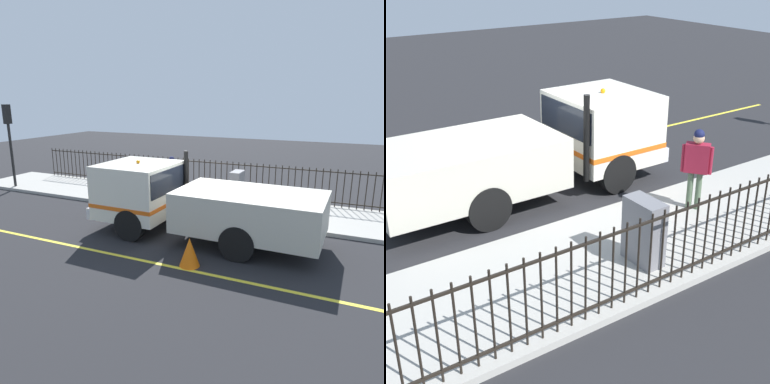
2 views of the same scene
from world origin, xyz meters
TOP-DOWN VIEW (x-y plane):
  - ground_plane at (0.00, 0.00)m, footprint 54.05×54.05m
  - sidewalk_slab at (3.00, 0.00)m, footprint 3.17×24.57m
  - lane_marking at (-2.43, 0.00)m, footprint 0.12×22.11m
  - work_truck at (-0.33, 0.39)m, footprint 2.41×6.97m
  - worker_standing at (2.57, 2.40)m, footprint 0.54×0.49m
  - iron_fence at (4.41, 0.00)m, footprint 0.04×20.92m
  - traffic_light_near at (1.79, 10.27)m, footprint 0.32×0.24m
  - utility_cabinet at (3.61, 0.05)m, footprint 0.78×0.40m
  - traffic_cone at (-2.19, -0.58)m, footprint 0.52×0.52m

SIDE VIEW (x-z plane):
  - ground_plane at x=0.00m, z-range 0.00..0.00m
  - lane_marking at x=-2.43m, z-range 0.00..0.01m
  - sidewalk_slab at x=3.00m, z-range 0.00..0.13m
  - traffic_cone at x=-2.19m, z-range 0.00..0.75m
  - utility_cabinet at x=3.61m, z-range 0.13..1.35m
  - iron_fence at x=4.41m, z-range 0.14..1.58m
  - work_truck at x=-0.33m, z-range -0.04..2.44m
  - worker_standing at x=2.57m, z-range 0.33..2.13m
  - traffic_light_near at x=1.79m, z-range 0.92..4.64m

